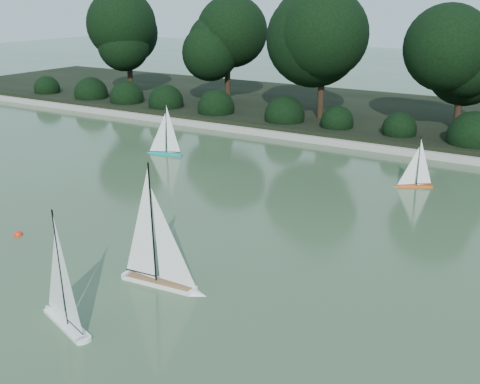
# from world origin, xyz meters

# --- Properties ---
(ground) EXTENTS (80.00, 80.00, 0.00)m
(ground) POSITION_xyz_m (0.00, 0.00, 0.00)
(ground) COLOR #34492B
(ground) RESTS_ON ground
(pond_coping) EXTENTS (40.00, 0.35, 0.18)m
(pond_coping) POSITION_xyz_m (0.00, 9.00, 0.09)
(pond_coping) COLOR gray
(pond_coping) RESTS_ON ground
(far_bank) EXTENTS (40.00, 8.00, 0.30)m
(far_bank) POSITION_xyz_m (0.00, 13.00, 0.15)
(far_bank) COLOR black
(far_bank) RESTS_ON ground
(tree_line) EXTENTS (26.31, 3.93, 4.39)m
(tree_line) POSITION_xyz_m (1.23, 11.44, 2.64)
(tree_line) COLOR black
(tree_line) RESTS_ON ground
(shrub_hedge) EXTENTS (29.10, 1.10, 1.10)m
(shrub_hedge) POSITION_xyz_m (0.00, 9.90, 0.45)
(shrub_hedge) COLOR black
(shrub_hedge) RESTS_ON ground
(sailboat_white_a) EXTENTS (1.21, 0.57, 1.69)m
(sailboat_white_a) POSITION_xyz_m (-0.87, -1.59, 0.26)
(sailboat_white_a) COLOR white
(sailboat_white_a) RESTS_ON ground
(sailboat_white_b) EXTENTS (1.43, 0.34, 1.95)m
(sailboat_white_b) POSITION_xyz_m (-0.38, -0.13, 0.30)
(sailboat_white_b) COLOR white
(sailboat_white_b) RESTS_ON ground
(sailboat_orange) EXTENTS (0.79, 0.55, 1.18)m
(sailboat_orange) POSITION_xyz_m (1.26, 6.35, 0.19)
(sailboat_orange) COLOR #FF4E0F
(sailboat_orange) RESTS_ON ground
(sailboat_teal) EXTENTS (1.05, 0.38, 1.43)m
(sailboat_teal) POSITION_xyz_m (-5.09, 5.71, 0.22)
(sailboat_teal) COLOR #089997
(sailboat_teal) RESTS_ON ground
(race_buoy) EXTENTS (0.15, 0.15, 0.15)m
(race_buoy) POSITION_xyz_m (-3.76, 0.05, 0.00)
(race_buoy) COLOR red
(race_buoy) RESTS_ON ground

